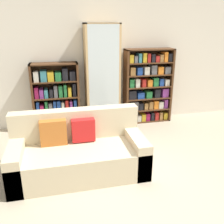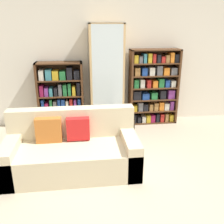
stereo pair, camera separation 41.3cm
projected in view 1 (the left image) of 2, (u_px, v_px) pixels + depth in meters
ground_plane at (134, 198)px, 3.03m from camera, size 16.00×16.00×0.00m
wall_back at (96, 58)px, 4.98m from camera, size 6.29×0.06×2.70m
couch at (78, 153)px, 3.49m from camera, size 1.83×0.85×0.84m
bookshelf_left at (56, 98)px, 4.85m from camera, size 0.89×0.32×1.31m
display_cabinet at (102, 77)px, 4.91m from camera, size 0.67×0.36×2.01m
bookshelf_right at (148, 87)px, 5.21m from camera, size 1.00×0.32×1.53m
wine_bottle at (130, 125)px, 4.83m from camera, size 0.09×0.09×0.34m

